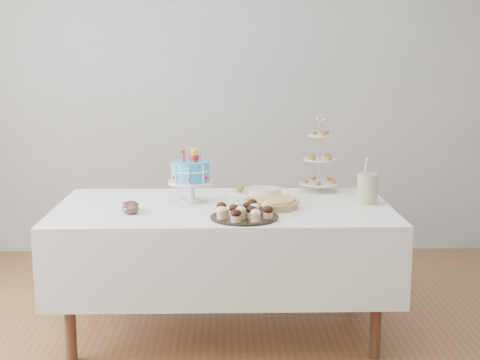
{
  "coord_description": "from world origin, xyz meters",
  "views": [
    {
      "loc": [
        0.01,
        -3.45,
        1.62
      ],
      "look_at": [
        0.1,
        0.3,
        0.92
      ],
      "focal_mm": 50.0,
      "sensor_mm": 36.0,
      "label": 1
    }
  ],
  "objects_px": {
    "pie": "(271,203)",
    "jam_bowl_b": "(131,206)",
    "pastry_plate": "(249,191)",
    "cupcake_tray": "(244,211)",
    "birthday_cake": "(191,183)",
    "jam_bowl_a": "(131,209)",
    "plate_stack": "(265,195)",
    "table": "(224,244)",
    "tiered_stand": "(320,160)",
    "utensil_pitcher": "(368,187)"
  },
  "relations": [
    {
      "from": "pie",
      "to": "utensil_pitcher",
      "type": "distance_m",
      "value": 0.58
    },
    {
      "from": "birthday_cake",
      "to": "utensil_pitcher",
      "type": "distance_m",
      "value": 1.03
    },
    {
      "from": "table",
      "to": "tiered_stand",
      "type": "bearing_deg",
      "value": 33.34
    },
    {
      "from": "pie",
      "to": "pastry_plate",
      "type": "distance_m",
      "value": 0.43
    },
    {
      "from": "jam_bowl_a",
      "to": "jam_bowl_b",
      "type": "bearing_deg",
      "value": 97.86
    },
    {
      "from": "jam_bowl_a",
      "to": "plate_stack",
      "type": "bearing_deg",
      "value": 22.65
    },
    {
      "from": "utensil_pitcher",
      "to": "birthday_cake",
      "type": "bearing_deg",
      "value": -167.72
    },
    {
      "from": "table",
      "to": "plate_stack",
      "type": "distance_m",
      "value": 0.38
    },
    {
      "from": "plate_stack",
      "to": "cupcake_tray",
      "type": "bearing_deg",
      "value": -107.11
    },
    {
      "from": "birthday_cake",
      "to": "tiered_stand",
      "type": "bearing_deg",
      "value": 24.64
    },
    {
      "from": "birthday_cake",
      "to": "jam_bowl_a",
      "type": "bearing_deg",
      "value": -133.5
    },
    {
      "from": "cupcake_tray",
      "to": "utensil_pitcher",
      "type": "height_order",
      "value": "utensil_pitcher"
    },
    {
      "from": "cupcake_tray",
      "to": "plate_stack",
      "type": "distance_m",
      "value": 0.45
    },
    {
      "from": "pie",
      "to": "plate_stack",
      "type": "height_order",
      "value": "plate_stack"
    },
    {
      "from": "birthday_cake",
      "to": "pie",
      "type": "xyz_separation_m",
      "value": [
        0.46,
        -0.15,
        -0.08
      ]
    },
    {
      "from": "jam_bowl_a",
      "to": "tiered_stand",
      "type": "bearing_deg",
      "value": 28.01
    },
    {
      "from": "table",
      "to": "birthday_cake",
      "type": "height_order",
      "value": "birthday_cake"
    },
    {
      "from": "cupcake_tray",
      "to": "jam_bowl_a",
      "type": "xyz_separation_m",
      "value": [
        -0.62,
        0.12,
        -0.01
      ]
    },
    {
      "from": "tiered_stand",
      "to": "plate_stack",
      "type": "distance_m",
      "value": 0.49
    },
    {
      "from": "pastry_plate",
      "to": "jam_bowl_b",
      "type": "xyz_separation_m",
      "value": [
        -0.68,
        -0.46,
        0.01
      ]
    },
    {
      "from": "birthday_cake",
      "to": "jam_bowl_a",
      "type": "distance_m",
      "value": 0.44
    },
    {
      "from": "utensil_pitcher",
      "to": "pie",
      "type": "bearing_deg",
      "value": -155.11
    },
    {
      "from": "jam_bowl_a",
      "to": "jam_bowl_b",
      "type": "xyz_separation_m",
      "value": [
        -0.01,
        0.09,
        -0.0
      ]
    },
    {
      "from": "tiered_stand",
      "to": "table",
      "type": "bearing_deg",
      "value": -146.66
    },
    {
      "from": "pastry_plate",
      "to": "jam_bowl_a",
      "type": "xyz_separation_m",
      "value": [
        -0.66,
        -0.55,
        0.01
      ]
    },
    {
      "from": "cupcake_tray",
      "to": "jam_bowl_b",
      "type": "distance_m",
      "value": 0.66
    },
    {
      "from": "table",
      "to": "plate_stack",
      "type": "relative_size",
      "value": 9.67
    },
    {
      "from": "plate_stack",
      "to": "birthday_cake",
      "type": "bearing_deg",
      "value": -177.14
    },
    {
      "from": "table",
      "to": "tiered_stand",
      "type": "distance_m",
      "value": 0.85
    },
    {
      "from": "pastry_plate",
      "to": "utensil_pitcher",
      "type": "height_order",
      "value": "utensil_pitcher"
    },
    {
      "from": "table",
      "to": "jam_bowl_a",
      "type": "height_order",
      "value": "jam_bowl_a"
    },
    {
      "from": "pie",
      "to": "jam_bowl_a",
      "type": "relative_size",
      "value": 3.34
    },
    {
      "from": "pie",
      "to": "jam_bowl_b",
      "type": "distance_m",
      "value": 0.79
    },
    {
      "from": "pie",
      "to": "tiered_stand",
      "type": "xyz_separation_m",
      "value": [
        0.34,
        0.45,
        0.17
      ]
    },
    {
      "from": "table",
      "to": "tiered_stand",
      "type": "height_order",
      "value": "tiered_stand"
    },
    {
      "from": "jam_bowl_b",
      "to": "tiered_stand",
      "type": "bearing_deg",
      "value": 24.13
    },
    {
      "from": "tiered_stand",
      "to": "utensil_pitcher",
      "type": "distance_m",
      "value": 0.44
    },
    {
      "from": "cupcake_tray",
      "to": "jam_bowl_b",
      "type": "xyz_separation_m",
      "value": [
        -0.63,
        0.2,
        -0.01
      ]
    },
    {
      "from": "pie",
      "to": "table",
      "type": "bearing_deg",
      "value": 169.18
    },
    {
      "from": "pie",
      "to": "jam_bowl_b",
      "type": "height_order",
      "value": "jam_bowl_b"
    },
    {
      "from": "cupcake_tray",
      "to": "pie",
      "type": "relative_size",
      "value": 1.15
    },
    {
      "from": "pie",
      "to": "jam_bowl_b",
      "type": "bearing_deg",
      "value": -176.23
    },
    {
      "from": "plate_stack",
      "to": "jam_bowl_b",
      "type": "bearing_deg",
      "value": -163.57
    },
    {
      "from": "tiered_stand",
      "to": "jam_bowl_b",
      "type": "height_order",
      "value": "tiered_stand"
    },
    {
      "from": "table",
      "to": "pastry_plate",
      "type": "bearing_deg",
      "value": 66.21
    },
    {
      "from": "birthday_cake",
      "to": "pastry_plate",
      "type": "height_order",
      "value": "birthday_cake"
    },
    {
      "from": "table",
      "to": "jam_bowl_a",
      "type": "relative_size",
      "value": 20.32
    },
    {
      "from": "plate_stack",
      "to": "utensil_pitcher",
      "type": "bearing_deg",
      "value": -7.39
    },
    {
      "from": "table",
      "to": "utensil_pitcher",
      "type": "bearing_deg",
      "value": 2.91
    },
    {
      "from": "pastry_plate",
      "to": "jam_bowl_a",
      "type": "bearing_deg",
      "value": -140.34
    }
  ]
}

